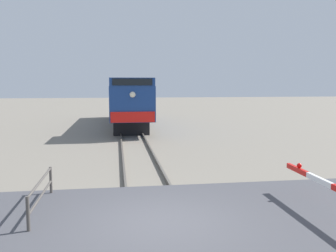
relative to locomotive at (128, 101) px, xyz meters
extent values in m
plane|color=gray|center=(0.00, -20.98, -1.97)|extent=(160.00, 160.00, 0.00)
cube|color=#59544C|center=(-0.72, -20.98, -1.90)|extent=(0.08, 80.00, 0.15)
cube|color=#59544C|center=(0.72, -20.98, -1.90)|extent=(0.08, 80.00, 0.15)
cube|color=#47474C|center=(0.00, -20.98, -1.89)|extent=(36.00, 6.02, 0.17)
cube|color=black|center=(0.00, -4.02, -1.45)|extent=(2.38, 3.20, 1.05)
cube|color=black|center=(0.00, 4.51, -1.45)|extent=(2.38, 3.20, 1.05)
cube|color=navy|center=(0.00, 0.25, 0.17)|extent=(2.80, 15.50, 2.19)
cube|color=navy|center=(0.00, -5.98, 1.53)|extent=(2.74, 3.04, 0.51)
cube|color=black|center=(0.00, -7.53, 1.53)|extent=(2.38, 0.06, 0.41)
cube|color=red|center=(0.00, -7.54, -0.57)|extent=(2.66, 0.08, 0.64)
sphere|color=#F2EACC|center=(0.00, -7.55, 0.78)|extent=(0.36, 0.36, 0.36)
cube|color=white|center=(4.12, -20.76, -1.02)|extent=(0.10, 1.13, 0.14)
cube|color=red|center=(4.12, -19.63, -1.02)|extent=(0.10, 1.13, 0.14)
sphere|color=red|center=(4.12, -19.72, -0.88)|extent=(0.14, 0.14, 0.14)
cylinder|color=#4C4742|center=(-2.94, -21.07, -1.50)|extent=(0.08, 0.08, 0.95)
cylinder|color=#4C4742|center=(-2.94, -18.26, -1.50)|extent=(0.08, 0.08, 0.95)
cylinder|color=#4C4742|center=(-2.94, -19.66, -1.06)|extent=(0.06, 2.80, 0.06)
cylinder|color=#4C4742|center=(-2.94, -19.66, -1.45)|extent=(0.06, 2.80, 0.06)
camera|label=1|loc=(-0.98, -28.98, 1.42)|focal=38.24mm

